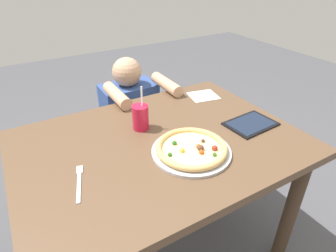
{
  "coord_description": "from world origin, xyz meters",
  "views": [
    {
      "loc": [
        -0.5,
        -0.93,
        1.46
      ],
      "look_at": [
        0.07,
        0.05,
        0.78
      ],
      "focal_mm": 30.17,
      "sensor_mm": 36.0,
      "label": 1
    }
  ],
  "objects_px": {
    "pizza_near": "(191,149)",
    "fork": "(79,181)",
    "diner_seated": "(132,125)",
    "tablet": "(251,124)",
    "drink_cup_colored": "(140,117)"
  },
  "relations": [
    {
      "from": "pizza_near",
      "to": "tablet",
      "type": "xyz_separation_m",
      "value": [
        0.38,
        0.04,
        -0.01
      ]
    },
    {
      "from": "tablet",
      "to": "pizza_near",
      "type": "bearing_deg",
      "value": -173.6
    },
    {
      "from": "pizza_near",
      "to": "drink_cup_colored",
      "type": "bearing_deg",
      "value": 108.84
    },
    {
      "from": "fork",
      "to": "pizza_near",
      "type": "bearing_deg",
      "value": -7.47
    },
    {
      "from": "drink_cup_colored",
      "to": "tablet",
      "type": "distance_m",
      "value": 0.54
    },
    {
      "from": "drink_cup_colored",
      "to": "diner_seated",
      "type": "height_order",
      "value": "drink_cup_colored"
    },
    {
      "from": "diner_seated",
      "to": "tablet",
      "type": "bearing_deg",
      "value": -69.18
    },
    {
      "from": "fork",
      "to": "diner_seated",
      "type": "xyz_separation_m",
      "value": [
        0.54,
        0.78,
        -0.33
      ]
    },
    {
      "from": "pizza_near",
      "to": "fork",
      "type": "xyz_separation_m",
      "value": [
        -0.46,
        0.06,
        -0.02
      ]
    },
    {
      "from": "pizza_near",
      "to": "diner_seated",
      "type": "bearing_deg",
      "value": 84.72
    },
    {
      "from": "drink_cup_colored",
      "to": "tablet",
      "type": "relative_size",
      "value": 0.85
    },
    {
      "from": "pizza_near",
      "to": "drink_cup_colored",
      "type": "height_order",
      "value": "drink_cup_colored"
    },
    {
      "from": "pizza_near",
      "to": "fork",
      "type": "bearing_deg",
      "value": 172.53
    },
    {
      "from": "fork",
      "to": "tablet",
      "type": "height_order",
      "value": "tablet"
    },
    {
      "from": "pizza_near",
      "to": "diner_seated",
      "type": "relative_size",
      "value": 0.37
    }
  ]
}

